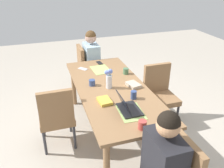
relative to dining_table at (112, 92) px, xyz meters
name	(u,v)px	position (x,y,z in m)	size (l,w,h in m)	color
ground_plane	(112,132)	(0.00, 0.00, -0.67)	(10.00, 10.00, 0.00)	#B2A899
dining_table	(112,92)	(0.00, 0.00, 0.00)	(2.11, 0.91, 0.75)	olive
chair_head_left_left_near	(87,67)	(-1.39, -0.04, -0.17)	(0.44, 0.44, 0.90)	olive
person_head_left_left_near	(92,66)	(-1.33, 0.04, -0.14)	(0.40, 0.36, 1.19)	#2D2D33
chair_near_left_far	(57,115)	(0.05, -0.76, -0.17)	(0.44, 0.44, 0.90)	olive
chair_far_right_near	(159,91)	(-0.11, 0.79, -0.17)	(0.44, 0.44, 0.90)	olive
flower_vase	(109,78)	(0.00, -0.04, 0.22)	(0.08, 0.11, 0.27)	silver
placemat_head_left_left_near	(101,70)	(-0.62, 0.02, 0.08)	(0.36, 0.26, 0.00)	#9EBC66
placemat_head_right_left_mid	(131,112)	(0.63, 0.01, 0.08)	(0.36, 0.26, 0.00)	#9EBC66
laptop_head_right_left_mid	(128,107)	(0.59, -0.01, 0.12)	(0.32, 0.22, 0.20)	black
coffee_mug_near_left	(92,83)	(-0.14, -0.24, 0.12)	(0.08, 0.08, 0.08)	#33477A
coffee_mug_near_right	(142,125)	(0.94, 0.01, 0.12)	(0.08, 0.08, 0.09)	#AD3D38
coffee_mug_centre_left	(126,71)	(-0.36, 0.33, 0.12)	(0.08, 0.08, 0.09)	#47704C
coffee_mug_centre_right	(134,95)	(0.36, 0.16, 0.13)	(0.07, 0.07, 0.10)	#33477A
book_red_cover	(133,85)	(0.06, 0.28, 0.10)	(0.20, 0.14, 0.04)	#B2A38E
book_blue_cover	(105,101)	(0.34, -0.20, 0.10)	(0.20, 0.14, 0.04)	gold
phone_black	(99,63)	(-0.90, 0.07, 0.08)	(0.15, 0.07, 0.01)	black
phone_silver	(83,69)	(-0.73, -0.24, 0.08)	(0.15, 0.07, 0.01)	silver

